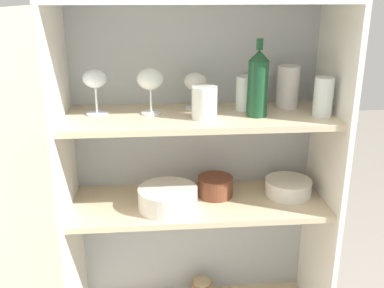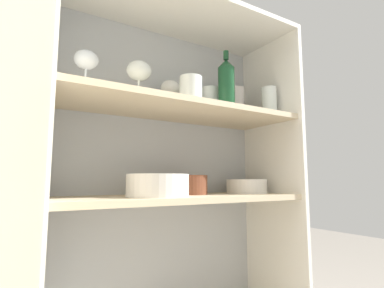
{
  "view_description": "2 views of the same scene",
  "coord_description": "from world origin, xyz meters",
  "px_view_note": "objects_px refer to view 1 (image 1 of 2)",
  "views": [
    {
      "loc": [
        -0.15,
        -1.25,
        1.46
      ],
      "look_at": [
        -0.03,
        0.14,
        0.97
      ],
      "focal_mm": 42.0,
      "sensor_mm": 36.0,
      "label": 1
    },
    {
      "loc": [
        -0.52,
        -0.77,
        0.8
      ],
      "look_at": [
        0.04,
        0.16,
        0.93
      ],
      "focal_mm": 28.0,
      "sensor_mm": 36.0,
      "label": 2
    }
  ],
  "objects_px": {
    "wine_bottle": "(258,83)",
    "mixing_bowl_large": "(288,186)",
    "plate_stack_white": "(168,198)",
    "serving_bowl_small": "(215,185)"
  },
  "relations": [
    {
      "from": "wine_bottle",
      "to": "serving_bowl_small",
      "type": "height_order",
      "value": "wine_bottle"
    },
    {
      "from": "plate_stack_white",
      "to": "serving_bowl_small",
      "type": "height_order",
      "value": "same"
    },
    {
      "from": "wine_bottle",
      "to": "mixing_bowl_large",
      "type": "xyz_separation_m",
      "value": [
        0.14,
        0.06,
        -0.39
      ]
    },
    {
      "from": "wine_bottle",
      "to": "serving_bowl_small",
      "type": "xyz_separation_m",
      "value": [
        -0.12,
        0.07,
        -0.38
      ]
    },
    {
      "from": "plate_stack_white",
      "to": "mixing_bowl_large",
      "type": "bearing_deg",
      "value": 8.66
    },
    {
      "from": "wine_bottle",
      "to": "plate_stack_white",
      "type": "height_order",
      "value": "wine_bottle"
    },
    {
      "from": "serving_bowl_small",
      "to": "wine_bottle",
      "type": "bearing_deg",
      "value": -30.53
    },
    {
      "from": "wine_bottle",
      "to": "mixing_bowl_large",
      "type": "distance_m",
      "value": 0.42
    },
    {
      "from": "plate_stack_white",
      "to": "mixing_bowl_large",
      "type": "distance_m",
      "value": 0.44
    },
    {
      "from": "wine_bottle",
      "to": "plate_stack_white",
      "type": "distance_m",
      "value": 0.48
    }
  ]
}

